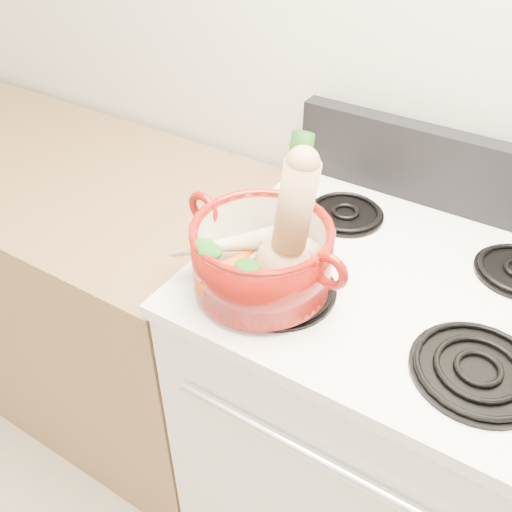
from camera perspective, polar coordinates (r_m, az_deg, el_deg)
The scene contains 22 objects.
wall_back at distance 1.30m, azimuth 22.67°, elevation 18.50°, with size 3.50×0.02×2.60m, color beige.
stove_body at distance 1.52m, azimuth 11.43°, elevation -16.36°, with size 0.76×0.65×0.92m, color silver.
cooktop at distance 1.17m, azimuth 14.31°, elevation -2.81°, with size 0.78×0.67×0.03m, color white.
control_backsplash at distance 1.36m, azimuth 19.50°, elevation 7.76°, with size 0.76×0.05×0.18m, color black.
oven_handle at distance 1.07m, azimuth 6.15°, elevation -19.49°, with size 0.02×0.02×0.60m, color silver.
counter_left at distance 1.98m, azimuth -18.14°, elevation -2.34°, with size 1.36×0.65×0.90m, color olive.
burner_front_left at distance 1.10m, azimuth 2.27°, elevation -3.15°, with size 0.22×0.22×0.02m, color black.
burner_front_right at distance 1.02m, azimuth 21.34°, elevation -10.52°, with size 0.22×0.22×0.02m, color black.
burner_back_left at distance 1.31m, azimuth 8.93°, elevation 4.31°, with size 0.17×0.17×0.02m, color black.
dutch_oven at distance 1.05m, azimuth 0.58°, elevation -0.03°, with size 0.26×0.26×0.13m, color maroon.
pot_handle_left at distance 1.11m, azimuth -5.30°, elevation 4.77°, with size 0.07×0.07×0.02m, color maroon.
pot_handle_right at distance 0.96m, azimuth 7.37°, elevation -1.49°, with size 0.07×0.07×0.02m, color maroon.
squash at distance 0.98m, azimuth 2.91°, elevation 3.26°, with size 0.11×0.11×0.26m, color tan, non-canonical shape.
leek at distance 1.02m, azimuth 3.61°, elevation 5.40°, with size 0.04×0.04×0.27m, color white.
ginger at distance 1.10m, azimuth 4.26°, elevation 0.79°, with size 0.08×0.06×0.04m, color #D7B784.
parsnip_0 at distance 1.09m, azimuth -0.12°, elevation 0.51°, with size 0.04×0.04×0.21m, color beige.
parsnip_1 at distance 1.09m, azimuth -3.01°, elevation 1.25°, with size 0.05×0.05×0.22m, color #F1EBC4.
parsnip_2 at distance 1.09m, azimuth 1.01°, elevation 1.51°, with size 0.04×0.04×0.18m, color beige.
parsnip_3 at distance 1.07m, azimuth -4.29°, elevation 1.07°, with size 0.04×0.04×0.17m, color #EFE7C2.
carrot_0 at distance 1.05m, azimuth -2.07°, elevation -1.04°, with size 0.04×0.04×0.18m, color #CC5A0A.
carrot_1 at distance 1.05m, azimuth -2.46°, elevation -0.80°, with size 0.03×0.03×0.14m, color #BE3709.
carrot_2 at distance 1.04m, azimuth 1.44°, elevation -1.02°, with size 0.04×0.04×0.19m, color #C75A09.
Camera 1 is at (0.21, 0.53, 1.69)m, focal length 40.00 mm.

